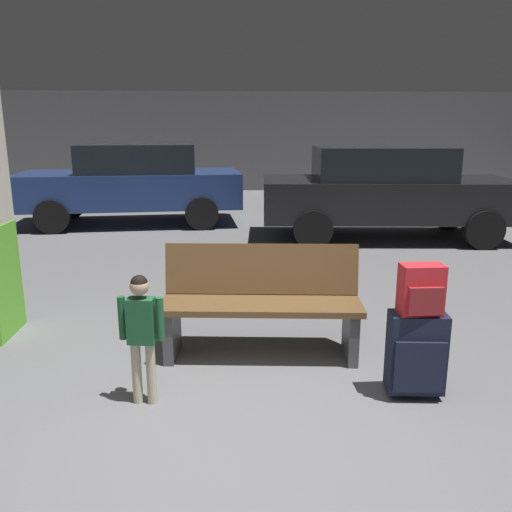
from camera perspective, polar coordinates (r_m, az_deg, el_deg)
The scene contains 8 objects.
ground_plane at distance 6.89m, azimuth -2.64°, elevation -1.90°, with size 18.00×18.00×0.10m, color slate.
garage_back_wall at distance 15.50m, azimuth -3.17°, elevation 12.31°, with size 18.00×0.12×2.80m, color #565658.
bench at distance 4.25m, azimuth 0.56°, elevation -5.06°, with size 1.64×0.66×0.89m.
suitcase at distance 3.80m, azimuth 17.04°, elevation -10.07°, with size 0.40×0.26×0.60m.
backpack_bright at distance 3.64m, azimuth 17.55°, elevation -3.58°, with size 0.28×0.19×0.34m.
child at distance 3.55m, azimuth -12.38°, elevation -7.43°, with size 0.30×0.20×0.90m.
parked_car_near at distance 8.97m, azimuth 13.92°, elevation 6.97°, with size 4.21×2.02×1.51m.
parked_car_far at distance 10.32m, azimuth -13.26°, elevation 7.87°, with size 4.22×2.05×1.51m.
Camera 1 is at (-0.07, -2.63, 1.82)m, focal length 36.74 mm.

